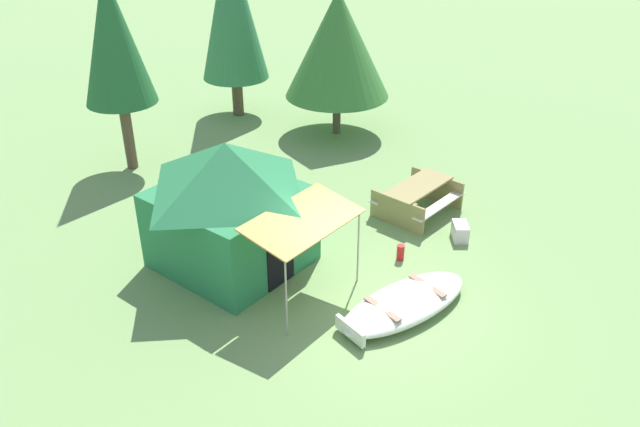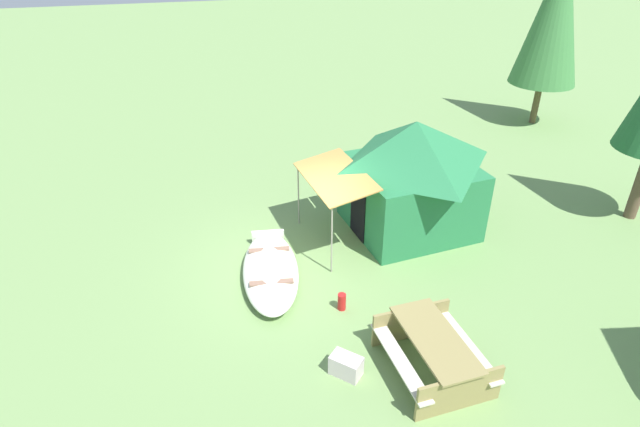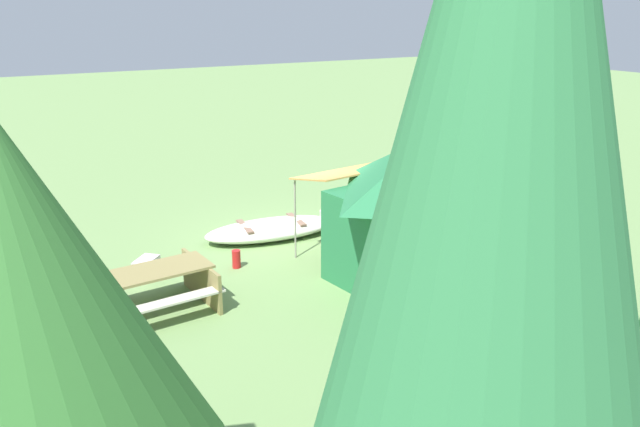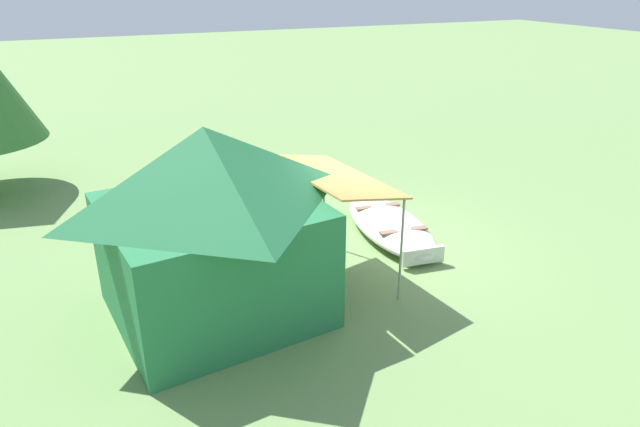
{
  "view_description": "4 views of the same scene",
  "coord_description": "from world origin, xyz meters",
  "px_view_note": "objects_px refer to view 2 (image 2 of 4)",
  "views": [
    {
      "loc": [
        -7.81,
        -6.5,
        7.68
      ],
      "look_at": [
        0.26,
        1.6,
        1.27
      ],
      "focal_mm": 36.1,
      "sensor_mm": 36.0,
      "label": 1
    },
    {
      "loc": [
        9.37,
        -1.88,
        6.92
      ],
      "look_at": [
        -0.7,
        0.7,
        0.84
      ],
      "focal_mm": 29.38,
      "sensor_mm": 36.0,
      "label": 2
    },
    {
      "loc": [
        6.11,
        11.26,
        4.88
      ],
      "look_at": [
        0.2,
        1.26,
        1.07
      ],
      "focal_mm": 35.77,
      "sensor_mm": 36.0,
      "label": 3
    },
    {
      "loc": [
        -8.11,
        4.63,
        4.61
      ],
      "look_at": [
        -0.15,
        1.0,
        0.89
      ],
      "focal_mm": 32.08,
      "sensor_mm": 36.0,
      "label": 4
    }
  ],
  "objects_px": {
    "picnic_table": "(434,350)",
    "pine_tree_back_left": "(555,14)",
    "beached_rowboat": "(271,270)",
    "canvas_cabin_tent": "(412,175)",
    "cooler_box": "(346,366)",
    "fuel_can": "(342,302)"
  },
  "relations": [
    {
      "from": "picnic_table",
      "to": "pine_tree_back_left",
      "type": "distance_m",
      "value": 13.97
    },
    {
      "from": "picnic_table",
      "to": "pine_tree_back_left",
      "type": "height_order",
      "value": "pine_tree_back_left"
    },
    {
      "from": "beached_rowboat",
      "to": "canvas_cabin_tent",
      "type": "xyz_separation_m",
      "value": [
        -1.25,
        3.67,
        1.24
      ]
    },
    {
      "from": "beached_rowboat",
      "to": "pine_tree_back_left",
      "type": "relative_size",
      "value": 0.5
    },
    {
      "from": "picnic_table",
      "to": "beached_rowboat",
      "type": "bearing_deg",
      "value": -145.75
    },
    {
      "from": "cooler_box",
      "to": "fuel_can",
      "type": "bearing_deg",
      "value": 166.03
    },
    {
      "from": "canvas_cabin_tent",
      "to": "cooler_box",
      "type": "height_order",
      "value": "canvas_cabin_tent"
    },
    {
      "from": "beached_rowboat",
      "to": "fuel_can",
      "type": "bearing_deg",
      "value": 41.22
    },
    {
      "from": "picnic_table",
      "to": "fuel_can",
      "type": "bearing_deg",
      "value": -151.51
    },
    {
      "from": "picnic_table",
      "to": "pine_tree_back_left",
      "type": "bearing_deg",
      "value": 139.31
    },
    {
      "from": "cooler_box",
      "to": "fuel_can",
      "type": "distance_m",
      "value": 1.69
    },
    {
      "from": "canvas_cabin_tent",
      "to": "pine_tree_back_left",
      "type": "bearing_deg",
      "value": 127.76
    },
    {
      "from": "picnic_table",
      "to": "fuel_can",
      "type": "distance_m",
      "value": 2.21
    },
    {
      "from": "pine_tree_back_left",
      "to": "cooler_box",
      "type": "bearing_deg",
      "value": -45.85
    },
    {
      "from": "beached_rowboat",
      "to": "cooler_box",
      "type": "relative_size",
      "value": 5.86
    },
    {
      "from": "picnic_table",
      "to": "canvas_cabin_tent",
      "type": "bearing_deg",
      "value": 162.54
    },
    {
      "from": "beached_rowboat",
      "to": "cooler_box",
      "type": "xyz_separation_m",
      "value": [
        3.01,
        0.79,
        -0.0
      ]
    },
    {
      "from": "cooler_box",
      "to": "pine_tree_back_left",
      "type": "height_order",
      "value": "pine_tree_back_left"
    },
    {
      "from": "beached_rowboat",
      "to": "cooler_box",
      "type": "height_order",
      "value": "cooler_box"
    },
    {
      "from": "beached_rowboat",
      "to": "pine_tree_back_left",
      "type": "height_order",
      "value": "pine_tree_back_left"
    },
    {
      "from": "canvas_cabin_tent",
      "to": "picnic_table",
      "type": "relative_size",
      "value": 2.17
    },
    {
      "from": "cooler_box",
      "to": "canvas_cabin_tent",
      "type": "bearing_deg",
      "value": 145.88
    }
  ]
}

